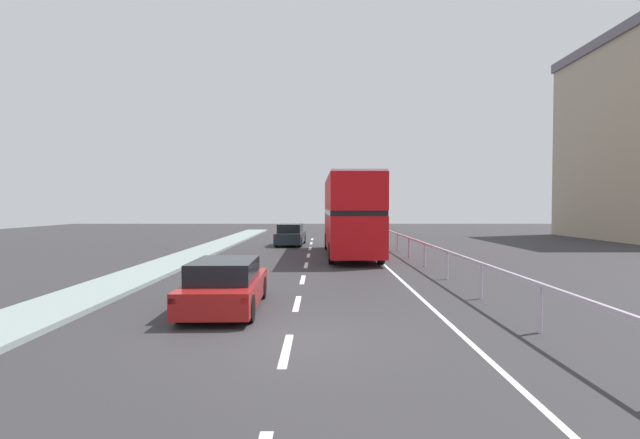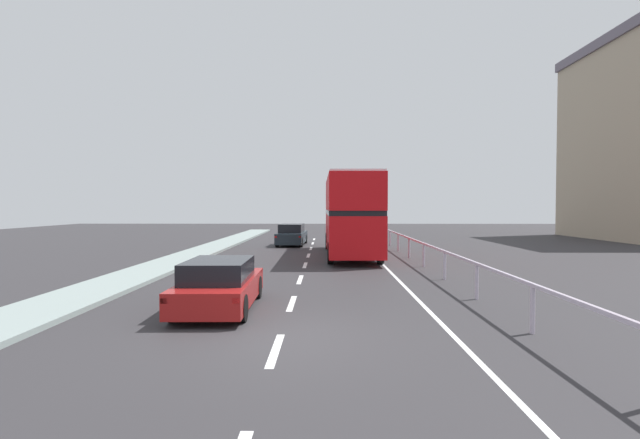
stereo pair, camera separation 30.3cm
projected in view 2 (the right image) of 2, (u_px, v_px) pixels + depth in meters
ground_plane at (280, 339)px, 9.31m from camera, size 74.29×120.00×0.10m
lane_paint_markings at (358, 275)px, 17.57m from camera, size 3.72×46.00×0.01m
bridge_side_railing at (433, 251)px, 18.21m from camera, size 0.10×42.00×1.07m
double_decker_bus_red at (350, 213)px, 24.41m from camera, size 2.70×10.26×4.30m
hatchback_car_near at (220, 285)px, 11.73m from camera, size 1.86×4.17×1.31m
sedan_car_ahead at (292, 235)px, 31.10m from camera, size 1.96×4.58×1.48m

